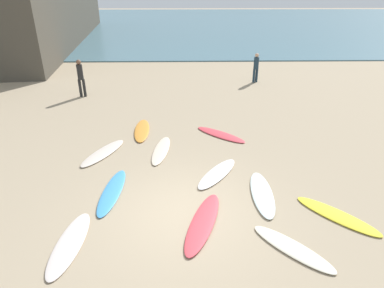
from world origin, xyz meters
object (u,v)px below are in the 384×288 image
(beachgoer_near, at_px, (81,76))
(surfboard_1, at_px, (161,150))
(surfboard_3, at_px, (142,130))
(surfboard_2, at_px, (70,244))
(surfboard_8, at_px, (203,222))
(surfboard_0, at_px, (221,135))
(surfboard_6, at_px, (112,192))
(surfboard_7, at_px, (217,173))
(surfboard_10, at_px, (103,153))
(beachgoer_mid, at_px, (256,66))
(surfboard_5, at_px, (262,194))
(surfboard_9, at_px, (293,248))
(surfboard_4, at_px, (337,216))

(beachgoer_near, bearing_deg, surfboard_1, -60.48)
(surfboard_3, bearing_deg, surfboard_2, 78.70)
(surfboard_3, xyz_separation_m, surfboard_8, (2.13, -5.59, -0.00))
(surfboard_1, bearing_deg, surfboard_0, -142.94)
(surfboard_6, xyz_separation_m, surfboard_8, (2.50, -1.38, 0.01))
(surfboard_7, bearing_deg, beachgoer_near, -17.43)
(surfboard_10, relative_size, beachgoer_near, 1.19)
(surfboard_1, xyz_separation_m, surfboard_3, (-0.86, 1.69, 0.01))
(surfboard_0, bearing_deg, beachgoer_mid, 21.08)
(surfboard_6, bearing_deg, surfboard_5, 2.13)
(surfboard_9, bearing_deg, surfboard_4, -5.41)
(surfboard_1, bearing_deg, beachgoer_near, -47.18)
(surfboard_6, distance_m, beachgoer_mid, 12.56)
(surfboard_4, height_order, surfboard_7, surfboard_7)
(beachgoer_near, bearing_deg, surfboard_5, -56.13)
(surfboard_0, distance_m, surfboard_3, 3.09)
(surfboard_3, distance_m, surfboard_10, 2.17)
(surfboard_6, bearing_deg, surfboard_8, -24.25)
(surfboard_6, relative_size, surfboard_8, 0.94)
(surfboard_7, height_order, beachgoer_near, beachgoer_near)
(surfboard_0, xyz_separation_m, surfboard_1, (-2.20, -1.26, 0.00))
(surfboard_3, distance_m, beachgoer_near, 5.64)
(surfboard_0, distance_m, beachgoer_mid, 7.71)
(surfboard_10, bearing_deg, surfboard_0, 44.61)
(surfboard_3, bearing_deg, surfboard_6, 82.27)
(surfboard_5, height_order, beachgoer_near, beachgoer_near)
(surfboard_7, xyz_separation_m, beachgoer_mid, (3.02, 10.05, 0.86))
(beachgoer_mid, bearing_deg, surfboard_5, -128.95)
(surfboard_10, bearing_deg, surfboard_1, 30.57)
(surfboard_1, distance_m, surfboard_5, 4.03)
(surfboard_8, relative_size, beachgoer_near, 1.33)
(beachgoer_mid, bearing_deg, surfboard_3, -159.67)
(surfboard_1, height_order, surfboard_4, surfboard_1)
(surfboard_9, bearing_deg, surfboard_1, 80.81)
(surfboard_3, relative_size, surfboard_4, 0.99)
(surfboard_3, bearing_deg, surfboard_9, 119.47)
(surfboard_0, distance_m, surfboard_5, 4.04)
(surfboard_0, xyz_separation_m, surfboard_9, (1.04, -6.07, 0.00))
(surfboard_2, xyz_separation_m, surfboard_4, (6.50, 0.88, 0.00))
(surfboard_3, distance_m, surfboard_9, 7.69)
(beachgoer_near, height_order, beachgoer_mid, beachgoer_near)
(surfboard_3, xyz_separation_m, surfboard_7, (2.69, -3.29, -0.00))
(surfboard_9, bearing_deg, surfboard_8, 111.85)
(surfboard_2, bearing_deg, surfboard_0, -120.32)
(surfboard_5, xyz_separation_m, surfboard_8, (-1.71, -1.19, -0.00))
(surfboard_7, bearing_deg, surfboard_3, -16.95)
(surfboard_2, distance_m, beachgoer_mid, 14.64)
(surfboard_0, height_order, surfboard_3, surfboard_3)
(surfboard_10, bearing_deg, surfboard_9, -15.82)
(surfboard_1, xyz_separation_m, surfboard_4, (4.70, -3.69, -0.00))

